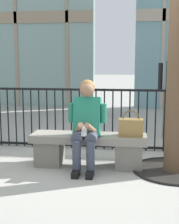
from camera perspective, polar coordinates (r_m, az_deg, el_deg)
ground_plane at (r=4.57m, az=-0.17°, el=-9.53°), size 60.00×60.00×0.00m
stone_bench at (r=4.49m, az=-0.17°, el=-6.25°), size 1.60×0.44×0.45m
seated_person_with_phone at (r=4.28m, az=-0.56°, el=-1.80°), size 0.52×0.66×1.21m
handbag_on_bench at (r=4.37m, az=7.37°, el=-2.67°), size 0.33×0.18×0.35m
bystander_at_railing at (r=6.28m, az=14.60°, el=4.62°), size 0.55×0.39×1.71m
plaza_railing at (r=5.29m, az=1.15°, el=-1.20°), size 7.49×0.04×1.01m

